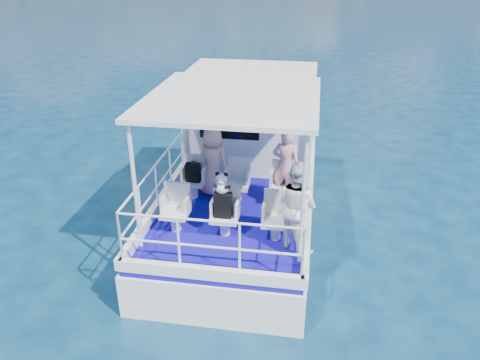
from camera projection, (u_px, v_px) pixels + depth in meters
name	position (u px, v px, depth m)	size (l,w,h in m)	color
ground	(236.00, 242.00, 9.72)	(2000.00, 2000.00, 0.00)	#08263F
hull	(243.00, 218.00, 10.60)	(3.00, 7.00, 1.60)	white
deck	(243.00, 185.00, 10.24)	(2.90, 6.90, 0.10)	#110984
cabin	(252.00, 116.00, 10.89)	(2.85, 2.00, 2.20)	white
canopy	(233.00, 98.00, 8.17)	(3.00, 3.20, 0.08)	white
canopy_posts	(233.00, 159.00, 8.63)	(2.77, 2.97, 2.20)	white
railings	(230.00, 196.00, 8.60)	(2.84, 3.59, 1.00)	white
seat_port_fwd	(194.00, 188.00, 9.55)	(0.48, 0.46, 0.38)	silver
seat_center_fwd	(237.00, 192.00, 9.42)	(0.48, 0.46, 0.38)	silver
seat_stbd_fwd	(282.00, 195.00, 9.29)	(0.48, 0.46, 0.38)	silver
seat_port_aft	(176.00, 220.00, 8.39)	(0.48, 0.46, 0.38)	silver
seat_center_aft	(225.00, 225.00, 8.26)	(0.48, 0.46, 0.38)	silver
seat_stbd_aft	(276.00, 229.00, 8.13)	(0.48, 0.46, 0.38)	silver
passenger_port_fwd	(213.00, 162.00, 9.45)	(0.54, 0.38, 1.44)	#EDA899
passenger_stbd_fwd	(286.00, 166.00, 9.14)	(0.56, 0.37, 1.54)	pink
passenger_stbd_aft	(297.00, 206.00, 7.65)	(0.76, 0.60, 1.57)	white
backpack_port	(193.00, 173.00, 9.34)	(0.29, 0.16, 0.38)	black
backpack_center	(223.00, 205.00, 8.05)	(0.30, 0.17, 0.45)	black
compact_camera	(193.00, 163.00, 9.22)	(0.09, 0.06, 0.06)	black
panda	(222.00, 183.00, 7.88)	(0.25, 0.21, 0.38)	silver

